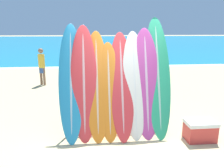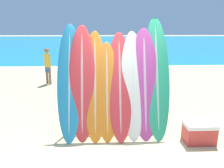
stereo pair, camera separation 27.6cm
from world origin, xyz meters
name	(u,v)px [view 2 (the right image)]	position (x,y,z in m)	size (l,w,h in m)	color
ground_plane	(127,153)	(0.00, 0.00, 0.00)	(160.00, 160.00, 0.00)	tan
ocean_water	(105,41)	(0.00, 38.98, 0.00)	(120.00, 60.00, 0.01)	teal
surfboard_rack	(114,114)	(-0.23, 0.73, 0.51)	(2.18, 0.04, 0.94)	#47474C
surfboard_slot_0	(69,82)	(-1.15, 0.80, 1.20)	(0.52, 0.96, 2.40)	teal
surfboard_slot_1	(82,83)	(-0.88, 0.77, 1.19)	(0.56, 0.83, 2.38)	red
surfboard_slot_2	(95,85)	(-0.61, 0.77, 1.13)	(0.51, 0.89, 2.25)	orange
surfboard_slot_3	(107,91)	(-0.37, 0.73, 1.01)	(0.48, 0.78, 2.02)	orange
surfboard_slot_4	(120,86)	(-0.09, 0.76, 1.12)	(0.52, 0.95, 2.23)	red
surfboard_slot_5	(133,85)	(0.18, 0.76, 1.12)	(0.52, 0.81, 2.25)	silver
surfboard_slot_6	(145,84)	(0.44, 0.77, 1.16)	(0.60, 0.81, 2.32)	#B23D8E
surfboard_slot_7	(157,78)	(0.70, 0.82, 1.27)	(0.54, 0.97, 2.55)	#289E70
person_near_water	(141,56)	(1.51, 7.48, 0.93)	(0.27, 0.29, 1.71)	#846047
person_mid_beach	(125,60)	(0.54, 5.82, 0.96)	(0.29, 0.23, 1.75)	beige
person_far_left	(48,65)	(-2.75, 5.47, 0.83)	(0.26, 0.23, 1.53)	#846047
cooler_box	(199,132)	(1.51, 0.34, 0.22)	(0.62, 0.41, 0.43)	red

